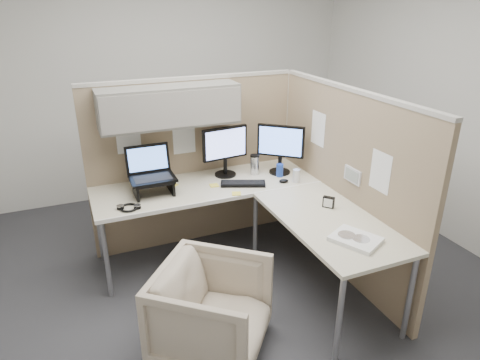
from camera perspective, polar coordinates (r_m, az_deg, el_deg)
name	(u,v)px	position (r m, az deg, el deg)	size (l,w,h in m)	color
ground	(240,283)	(3.80, 0.06, -13.53)	(4.50, 4.50, 0.00)	#2D2D31
partition_back	(184,137)	(3.95, -7.53, 5.65)	(2.00, 0.36, 1.63)	#957E61
partition_right	(341,183)	(3.74, 13.31, -0.36)	(0.07, 2.03, 1.63)	#957E61
desk	(248,203)	(3.58, 1.13, -3.05)	(2.00, 1.98, 0.73)	beige
office_chair	(212,307)	(2.99, -3.75, -16.50)	(0.69, 0.65, 0.71)	#B4A58F
monitor_left	(225,147)	(3.93, -2.00, 4.36)	(0.44, 0.20, 0.47)	black
monitor_right	(281,145)	(4.01, 5.42, 4.64)	(0.36, 0.31, 0.47)	black
laptop_station	(152,176)	(3.68, -11.69, 0.48)	(0.37, 0.32, 0.39)	black
keyboard	(243,184)	(3.81, 0.41, -0.49)	(0.40, 0.13, 0.02)	black
mouse	(284,181)	(3.88, 5.85, -0.12)	(0.09, 0.06, 0.03)	black
travel_mug	(255,164)	(4.03, 1.97, 2.09)	(0.09, 0.09, 0.19)	silver
soda_can_green	(296,176)	(3.89, 7.51, 0.56)	(0.07, 0.07, 0.12)	silver
soda_can_silver	(280,170)	(4.00, 5.32, 1.31)	(0.07, 0.07, 0.12)	#1E3FA5
sticky_note_b	(236,194)	(3.64, -0.48, -1.82)	(0.08, 0.08, 0.01)	yellow
sticky_note_c	(172,185)	(3.86, -9.00, -0.63)	(0.08, 0.08, 0.01)	yellow
sticky_note_d	(214,185)	(3.80, -3.46, -0.72)	(0.08, 0.08, 0.01)	yellow
headphones	(129,207)	(3.49, -14.59, -3.56)	(0.19, 0.19, 0.03)	black
paper_stack	(356,239)	(3.05, 15.16, -7.62)	(0.36, 0.39, 0.03)	white
desk_clock	(329,202)	(3.46, 11.72, -2.92)	(0.09, 0.09, 0.09)	black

